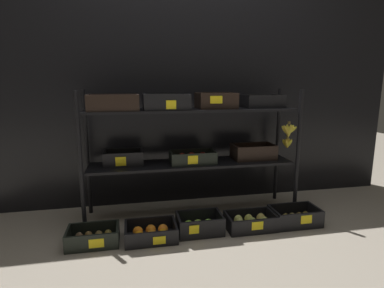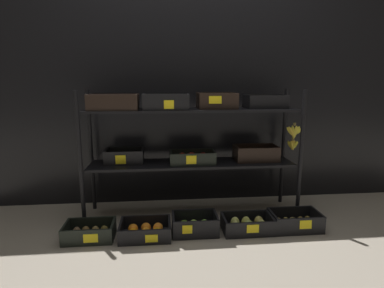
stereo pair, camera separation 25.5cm
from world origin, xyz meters
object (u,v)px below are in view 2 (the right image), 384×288
Objects in this scene: crate_ground_kiwi at (90,233)px; crate_ground_apple_green at (195,226)px; crate_ground_rightmost_kiwi at (295,223)px; crate_ground_orange at (145,231)px; crate_ground_pear at (247,225)px; display_rack at (194,132)px.

crate_ground_kiwi is 0.76m from crate_ground_apple_green.
crate_ground_apple_green is 0.90× the size of crate_ground_rightmost_kiwi.
crate_ground_pear is (0.76, 0.01, 0.01)m from crate_ground_orange.
crate_ground_kiwi is at bearing -154.57° from display_rack.
display_rack is 0.84m from crate_ground_pear.
display_rack is at bearing 25.43° from crate_ground_kiwi.
crate_ground_orange is at bearing -1.24° from crate_ground_kiwi.
crate_ground_orange is at bearing -179.05° from crate_ground_pear.
crate_ground_apple_green is at bearing 179.03° from crate_ground_rightmost_kiwi.
display_rack is at bearing 85.24° from crate_ground_apple_green.
crate_ground_pear is at bearing 0.95° from crate_ground_orange.
crate_ground_kiwi is (-0.79, -0.38, -0.66)m from display_rack.
crate_ground_orange is 1.09× the size of crate_ground_apple_green.
crate_ground_apple_green is 0.40m from crate_ground_pear.
display_rack is 1.05m from crate_ground_rightmost_kiwi.
crate_ground_pear is 0.37m from crate_ground_rightmost_kiwi.
crate_ground_rightmost_kiwi is (0.74, -0.37, -0.65)m from display_rack.
crate_ground_kiwi reaches higher than crate_ground_orange.
crate_ground_apple_green is (0.76, 0.02, 0.01)m from crate_ground_kiwi.
crate_ground_pear reaches higher than crate_ground_kiwi.
crate_ground_kiwi is at bearing -178.22° from crate_ground_apple_green.
crate_ground_apple_green reaches higher than crate_ground_pear.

